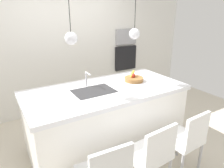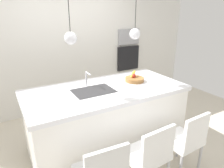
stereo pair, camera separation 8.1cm
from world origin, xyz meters
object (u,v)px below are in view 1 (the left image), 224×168
microwave (126,37)px  chair_middle (151,153)px  oven (125,58)px  fruit_bowl (134,79)px  chair_far (186,138)px

microwave → chair_middle: 3.08m
oven → fruit_bowl: bearing=-120.4°
chair_middle → chair_far: chair_middle is taller
microwave → oven: 0.50m
fruit_bowl → chair_far: bearing=-87.0°
oven → microwave: bearing=0.0°
microwave → chair_far: bearing=-108.0°
fruit_bowl → chair_middle: 1.28m
fruit_bowl → oven: size_ratio=0.53×
microwave → chair_far: 2.86m
chair_middle → microwave: bearing=61.2°
fruit_bowl → chair_far: size_ratio=0.34×
fruit_bowl → chair_middle: bearing=-116.6°
chair_middle → chair_far: 0.58m
oven → chair_middle: bearing=-118.8°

